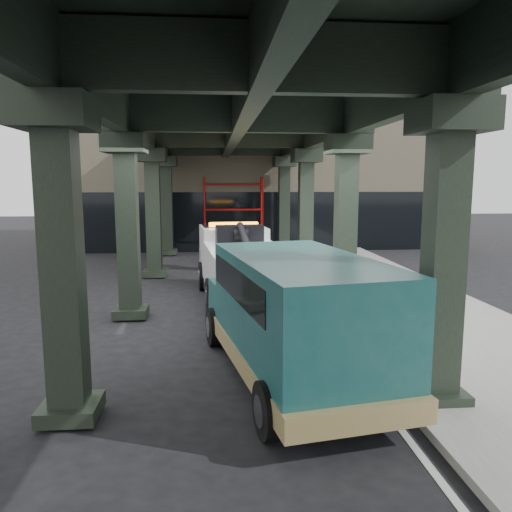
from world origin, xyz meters
TOP-DOWN VIEW (x-y plane):
  - ground at (0.00, 0.00)m, footprint 90.00×90.00m
  - sidewalk at (4.50, 2.00)m, footprint 5.00×40.00m
  - lane_stripe at (1.70, 2.00)m, footprint 0.12×38.00m
  - viaduct at (-0.40, 2.00)m, footprint 7.40×32.00m
  - building at (2.00, 20.00)m, footprint 22.00×10.00m
  - scaffolding at (0.00, 14.64)m, footprint 3.08×0.88m
  - tow_truck at (-0.25, 3.43)m, footprint 2.84×7.84m
  - towed_van at (0.36, -2.79)m, footprint 3.28×6.30m

SIDE VIEW (x-z plane):
  - ground at x=0.00m, z-range 0.00..0.00m
  - lane_stripe at x=1.70m, z-range 0.00..0.01m
  - sidewalk at x=4.50m, z-range 0.00..0.15m
  - tow_truck at x=-0.25m, z-range -0.03..2.49m
  - towed_van at x=0.36m, z-range 0.09..2.53m
  - scaffolding at x=0.00m, z-range 0.11..4.11m
  - building at x=2.00m, z-range 0.00..8.00m
  - viaduct at x=-0.40m, z-range 2.26..8.66m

